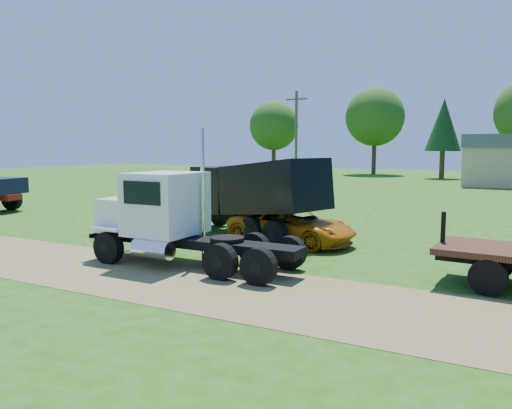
% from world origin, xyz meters
% --- Properties ---
extents(ground, '(140.00, 140.00, 0.00)m').
position_xyz_m(ground, '(0.00, 0.00, 0.00)').
color(ground, '#1E4910').
rests_on(ground, ground).
extents(dirt_track, '(120.00, 4.20, 0.01)m').
position_xyz_m(dirt_track, '(0.00, 0.00, 0.01)').
color(dirt_track, brown).
rests_on(dirt_track, ground).
extents(white_semi_tractor, '(6.86, 2.48, 4.14)m').
position_xyz_m(white_semi_tractor, '(-3.83, 1.54, 1.41)').
color(white_semi_tractor, black).
rests_on(white_semi_tractor, ground).
extents(black_dump_truck, '(7.45, 4.35, 3.18)m').
position_xyz_m(black_dump_truck, '(-3.69, 6.55, 1.75)').
color(black_dump_truck, black).
rests_on(black_dump_truck, ground).
extents(orange_pickup, '(5.00, 2.74, 1.33)m').
position_xyz_m(orange_pickup, '(-1.69, 6.11, 0.66)').
color(orange_pickup, '#C06709').
rests_on(orange_pickup, ground).
extents(tan_shed, '(6.20, 5.40, 4.70)m').
position_xyz_m(tan_shed, '(4.00, 40.00, 2.42)').
color(tan_shed, tan).
rests_on(tan_shed, ground).
extents(tree_row, '(56.26, 14.12, 11.23)m').
position_xyz_m(tree_row, '(1.05, 50.41, 6.74)').
color(tree_row, '#342515').
rests_on(tree_row, ground).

